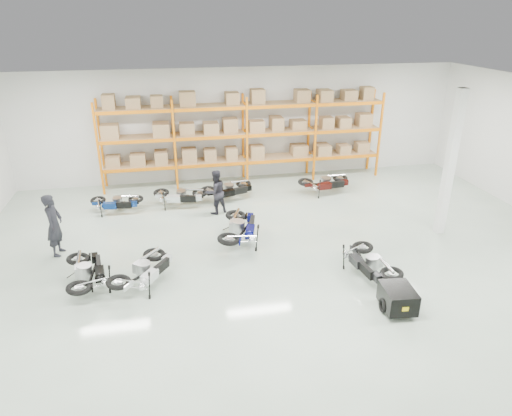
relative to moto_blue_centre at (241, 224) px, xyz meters
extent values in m
plane|color=#AEC2B0|center=(1.11, -1.06, -0.60)|extent=(18.00, 18.00, 0.00)
plane|color=white|center=(1.11, -1.06, 3.90)|extent=(18.00, 18.00, 0.00)
plane|color=silver|center=(1.11, 5.94, 1.65)|extent=(18.00, 0.00, 18.00)
plane|color=silver|center=(1.11, -8.06, 1.65)|extent=(18.00, 0.00, 18.00)
cube|color=orange|center=(-4.49, 4.94, 1.15)|extent=(0.08, 0.08, 3.50)
cube|color=orange|center=(-4.49, 5.84, 1.15)|extent=(0.08, 0.08, 3.50)
cube|color=orange|center=(-1.69, 4.94, 1.15)|extent=(0.08, 0.08, 3.50)
cube|color=orange|center=(-1.69, 5.84, 1.15)|extent=(0.08, 0.08, 3.50)
cube|color=orange|center=(1.11, 4.94, 1.15)|extent=(0.08, 0.08, 3.50)
cube|color=orange|center=(1.11, 5.84, 1.15)|extent=(0.08, 0.08, 3.50)
cube|color=orange|center=(3.91, 4.94, 1.15)|extent=(0.08, 0.08, 3.50)
cube|color=orange|center=(3.91, 5.84, 1.15)|extent=(0.08, 0.08, 3.50)
cube|color=orange|center=(6.71, 4.94, 1.15)|extent=(0.08, 0.08, 3.50)
cube|color=orange|center=(6.71, 5.84, 1.15)|extent=(0.08, 0.08, 3.50)
cube|color=orange|center=(-3.09, 4.94, 0.30)|extent=(2.70, 0.08, 0.12)
cube|color=orange|center=(-3.09, 5.84, 0.30)|extent=(2.70, 0.08, 0.12)
cube|color=#A87D56|center=(-3.09, 5.39, 0.37)|extent=(2.68, 0.88, 0.02)
cube|color=#A87D56|center=(-3.09, 5.39, 0.60)|extent=(2.40, 0.70, 0.44)
cube|color=orange|center=(-0.29, 4.94, 0.30)|extent=(2.70, 0.08, 0.12)
cube|color=orange|center=(-0.29, 5.84, 0.30)|extent=(2.70, 0.08, 0.12)
cube|color=#A87D56|center=(-0.29, 5.39, 0.37)|extent=(2.68, 0.88, 0.02)
cube|color=#A87D56|center=(-0.29, 5.39, 0.60)|extent=(2.40, 0.70, 0.44)
cube|color=orange|center=(2.51, 4.94, 0.30)|extent=(2.70, 0.08, 0.12)
cube|color=orange|center=(2.51, 5.84, 0.30)|extent=(2.70, 0.08, 0.12)
cube|color=#A87D56|center=(2.51, 5.39, 0.37)|extent=(2.68, 0.88, 0.02)
cube|color=#A87D56|center=(2.51, 5.39, 0.60)|extent=(2.40, 0.70, 0.44)
cube|color=orange|center=(5.31, 4.94, 0.30)|extent=(2.70, 0.08, 0.12)
cube|color=orange|center=(5.31, 5.84, 0.30)|extent=(2.70, 0.08, 0.12)
cube|color=#A87D56|center=(5.31, 5.39, 0.37)|extent=(2.68, 0.88, 0.02)
cube|color=#A87D56|center=(5.31, 5.39, 0.60)|extent=(2.40, 0.70, 0.44)
cube|color=orange|center=(-3.09, 4.94, 1.40)|extent=(2.70, 0.08, 0.12)
cube|color=orange|center=(-3.09, 5.84, 1.40)|extent=(2.70, 0.08, 0.12)
cube|color=#A87D56|center=(-3.09, 5.39, 1.47)|extent=(2.68, 0.88, 0.02)
cube|color=#A87D56|center=(-3.09, 5.39, 1.70)|extent=(2.40, 0.70, 0.44)
cube|color=orange|center=(-0.29, 4.94, 1.40)|extent=(2.70, 0.08, 0.12)
cube|color=orange|center=(-0.29, 5.84, 1.40)|extent=(2.70, 0.08, 0.12)
cube|color=#A87D56|center=(-0.29, 5.39, 1.47)|extent=(2.68, 0.88, 0.02)
cube|color=#A87D56|center=(-0.29, 5.39, 1.70)|extent=(2.40, 0.70, 0.44)
cube|color=orange|center=(2.51, 4.94, 1.40)|extent=(2.70, 0.08, 0.12)
cube|color=orange|center=(2.51, 5.84, 1.40)|extent=(2.70, 0.08, 0.12)
cube|color=#A87D56|center=(2.51, 5.39, 1.47)|extent=(2.68, 0.88, 0.02)
cube|color=#A87D56|center=(2.51, 5.39, 1.70)|extent=(2.40, 0.70, 0.44)
cube|color=orange|center=(5.31, 4.94, 1.40)|extent=(2.70, 0.08, 0.12)
cube|color=orange|center=(5.31, 5.84, 1.40)|extent=(2.70, 0.08, 0.12)
cube|color=#A87D56|center=(5.31, 5.39, 1.47)|extent=(2.68, 0.88, 0.02)
cube|color=#A87D56|center=(5.31, 5.39, 1.70)|extent=(2.40, 0.70, 0.44)
cube|color=orange|center=(-3.09, 4.94, 2.50)|extent=(2.70, 0.08, 0.12)
cube|color=orange|center=(-3.09, 5.84, 2.50)|extent=(2.70, 0.08, 0.12)
cube|color=#A87D56|center=(-3.09, 5.39, 2.57)|extent=(2.68, 0.88, 0.02)
cube|color=#A87D56|center=(-3.09, 5.39, 2.80)|extent=(2.40, 0.70, 0.44)
cube|color=orange|center=(-0.29, 4.94, 2.50)|extent=(2.70, 0.08, 0.12)
cube|color=orange|center=(-0.29, 5.84, 2.50)|extent=(2.70, 0.08, 0.12)
cube|color=#A87D56|center=(-0.29, 5.39, 2.57)|extent=(2.68, 0.88, 0.02)
cube|color=#A87D56|center=(-0.29, 5.39, 2.80)|extent=(2.40, 0.70, 0.44)
cube|color=orange|center=(2.51, 4.94, 2.50)|extent=(2.70, 0.08, 0.12)
cube|color=orange|center=(2.51, 5.84, 2.50)|extent=(2.70, 0.08, 0.12)
cube|color=#A87D56|center=(2.51, 5.39, 2.57)|extent=(2.68, 0.88, 0.02)
cube|color=#A87D56|center=(2.51, 5.39, 2.80)|extent=(2.40, 0.70, 0.44)
cube|color=orange|center=(5.31, 4.94, 2.50)|extent=(2.70, 0.08, 0.12)
cube|color=orange|center=(5.31, 5.84, 2.50)|extent=(2.70, 0.08, 0.12)
cube|color=#A87D56|center=(5.31, 5.39, 2.57)|extent=(2.68, 0.88, 0.02)
cube|color=#A87D56|center=(5.31, 5.39, 2.80)|extent=(2.40, 0.70, 0.44)
cube|color=white|center=(6.31, -0.56, 1.65)|extent=(0.25, 0.25, 4.50)
cube|color=black|center=(2.99, -4.18, -0.24)|extent=(0.77, 0.93, 0.51)
cube|color=yellow|center=(2.99, -4.62, -0.24)|extent=(0.15, 0.03, 0.10)
torus|color=black|center=(2.64, -4.18, -0.42)|extent=(0.07, 0.35, 0.35)
torus|color=black|center=(3.34, -4.18, -0.42)|extent=(0.07, 0.35, 0.35)
cylinder|color=black|center=(2.99, -3.59, -0.19)|extent=(0.11, 0.83, 0.04)
imported|color=black|center=(-5.29, 0.30, 0.31)|extent=(0.55, 0.73, 1.84)
imported|color=#222029|center=(-0.47, 2.33, 0.17)|extent=(0.93, 0.85, 1.56)
camera|label=1|loc=(-1.97, -12.24, 5.85)|focal=32.00mm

